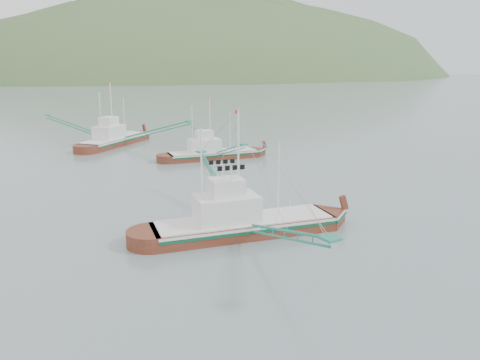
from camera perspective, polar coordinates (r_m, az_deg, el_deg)
ground at (r=37.03m, az=4.93°, el=-6.71°), size 1200.00×1200.00×0.00m
main_boat at (r=36.52m, az=0.26°, el=-3.78°), size 14.90×25.76×10.57m
bg_boat_right at (r=66.50m, az=-3.42°, el=3.95°), size 13.25×23.08×9.42m
bg_boat_far at (r=80.57m, az=-15.07°, el=5.81°), size 21.32×23.90×11.09m
headland_right at (r=526.99m, az=-2.15°, el=12.41°), size 684.00×432.00×306.00m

